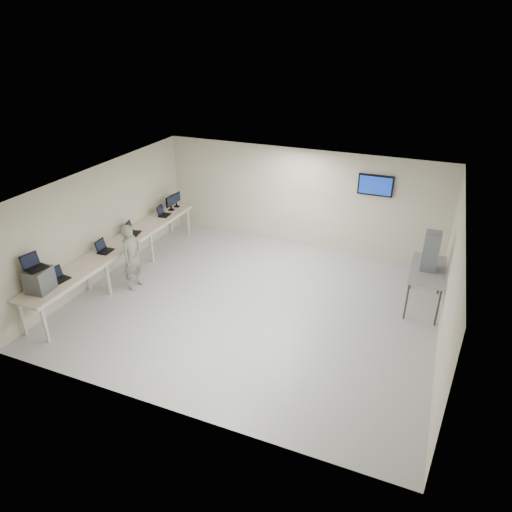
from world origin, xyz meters
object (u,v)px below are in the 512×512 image
at_px(workbench, 120,246).
at_px(soldier, 132,257).
at_px(side_table, 428,272).
at_px(equipment_box, 39,280).

relative_size(workbench, soldier, 3.68).
xyz_separation_m(soldier, side_table, (6.56, 1.76, 0.06)).
height_order(equipment_box, soldier, soldier).
bearing_deg(workbench, side_table, 11.14).
bearing_deg(equipment_box, side_table, 22.03).
distance_m(workbench, equipment_box, 2.46).
xyz_separation_m(workbench, side_table, (7.19, 1.41, 0.05)).
relative_size(equipment_box, side_table, 0.32).
relative_size(workbench, side_table, 3.78).
bearing_deg(workbench, soldier, -29.05).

